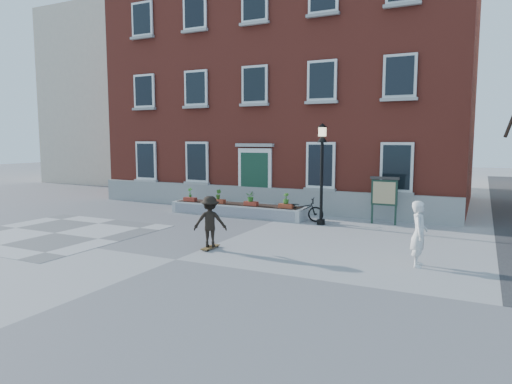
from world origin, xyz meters
The scene contains 10 objects.
ground centered at (0.00, 0.00, 0.00)m, with size 100.00×100.00×0.00m, color gray.
checker_patch centered at (-6.00, 1.00, 0.01)m, with size 6.00×6.00×0.01m, color #575759.
distant_building centered at (-18.00, 20.00, 6.50)m, with size 10.00×12.00×13.00m, color beige.
bicycle centered at (0.98, 7.12, 0.49)m, with size 0.65×1.85×0.97m, color black.
bystander centered at (6.10, 2.30, 0.87)m, with size 0.63×0.41×1.73m, color silver.
brick_building centered at (-2.00, 13.98, 6.30)m, with size 18.40×10.85×12.60m.
planter_assembly centered at (-1.99, 7.18, 0.31)m, with size 6.20×1.12×1.15m.
lamp_post centered at (1.94, 6.80, 2.54)m, with size 0.40×0.40×3.93m.
notice_board centered at (4.13, 7.95, 1.26)m, with size 1.10×0.16×1.87m.
skateboarder centered at (0.20, 1.47, 0.85)m, with size 1.15×0.96×1.63m.
Camera 1 is at (7.48, -10.07, 3.32)m, focal length 32.00 mm.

